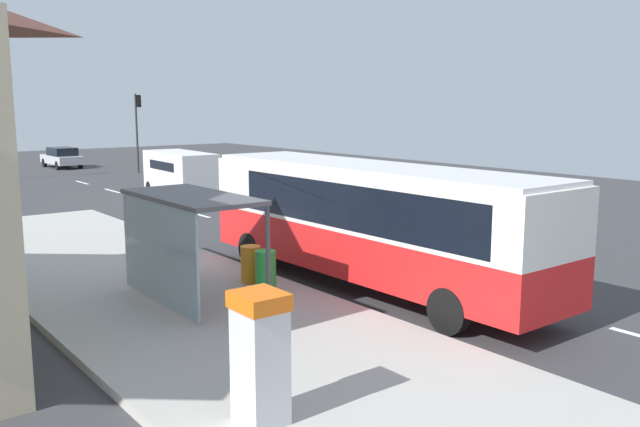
{
  "coord_description": "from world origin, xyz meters",
  "views": [
    {
      "loc": [
        -13.13,
        -12.08,
        4.75
      ],
      "look_at": [
        -1.0,
        3.68,
        1.5
      ],
      "focal_mm": 37.93,
      "sensor_mm": 36.0,
      "label": 1
    }
  ],
  "objects_px": {
    "recycling_bin_orange": "(251,264)",
    "recycling_bin_green": "(266,269)",
    "sedan_near": "(62,157)",
    "traffic_light_far_side": "(0,124)",
    "ticket_machine": "(260,357)",
    "traffic_light_near_side": "(138,121)",
    "white_van": "(180,171)",
    "bus_shelter": "(179,221)",
    "bus": "(369,218)"
  },
  "relations": [
    {
      "from": "ticket_machine",
      "to": "bus_shelter",
      "type": "distance_m",
      "value": 6.51
    },
    {
      "from": "sedan_near",
      "to": "traffic_light_near_side",
      "type": "relative_size",
      "value": 0.82
    },
    {
      "from": "recycling_bin_green",
      "to": "recycling_bin_orange",
      "type": "bearing_deg",
      "value": 90.0
    },
    {
      "from": "traffic_light_near_side",
      "to": "ticket_machine",
      "type": "bearing_deg",
      "value": -110.31
    },
    {
      "from": "recycling_bin_orange",
      "to": "traffic_light_near_side",
      "type": "bearing_deg",
      "value": 72.25
    },
    {
      "from": "ticket_machine",
      "to": "traffic_light_near_side",
      "type": "relative_size",
      "value": 0.36
    },
    {
      "from": "recycling_bin_orange",
      "to": "bus_shelter",
      "type": "bearing_deg",
      "value": -166.52
    },
    {
      "from": "recycling_bin_orange",
      "to": "traffic_light_near_side",
      "type": "relative_size",
      "value": 0.18
    },
    {
      "from": "white_van",
      "to": "traffic_light_far_side",
      "type": "xyz_separation_m",
      "value": [
        -5.3,
        13.97,
        2.15
      ]
    },
    {
      "from": "traffic_light_far_side",
      "to": "recycling_bin_orange",
      "type": "bearing_deg",
      "value": -92.02
    },
    {
      "from": "recycling_bin_green",
      "to": "traffic_light_far_side",
      "type": "height_order",
      "value": "traffic_light_far_side"
    },
    {
      "from": "recycling_bin_orange",
      "to": "traffic_light_far_side",
      "type": "relative_size",
      "value": 0.18
    },
    {
      "from": "bus",
      "to": "bus_shelter",
      "type": "distance_m",
      "value": 4.86
    },
    {
      "from": "sedan_near",
      "to": "ticket_machine",
      "type": "xyz_separation_m",
      "value": [
        -10.5,
        -43.83,
        0.38
      ]
    },
    {
      "from": "white_van",
      "to": "recycling_bin_orange",
      "type": "height_order",
      "value": "white_van"
    },
    {
      "from": "sedan_near",
      "to": "recycling_bin_orange",
      "type": "relative_size",
      "value": 4.69
    },
    {
      "from": "sedan_near",
      "to": "traffic_light_far_side",
      "type": "bearing_deg",
      "value": -131.88
    },
    {
      "from": "white_van",
      "to": "sedan_near",
      "type": "height_order",
      "value": "white_van"
    },
    {
      "from": "traffic_light_near_side",
      "to": "bus",
      "type": "bearing_deg",
      "value": -102.68
    },
    {
      "from": "bus_shelter",
      "to": "recycling_bin_green",
      "type": "bearing_deg",
      "value": -4.38
    },
    {
      "from": "traffic_light_near_side",
      "to": "sedan_near",
      "type": "bearing_deg",
      "value": 115.06
    },
    {
      "from": "ticket_machine",
      "to": "bus_shelter",
      "type": "xyz_separation_m",
      "value": [
        1.79,
        6.19,
        0.93
      ]
    },
    {
      "from": "sedan_near",
      "to": "white_van",
      "type": "bearing_deg",
      "value": -90.29
    },
    {
      "from": "traffic_light_far_side",
      "to": "traffic_light_near_side",
      "type": "bearing_deg",
      "value": -5.32
    },
    {
      "from": "recycling_bin_orange",
      "to": "bus_shelter",
      "type": "height_order",
      "value": "bus_shelter"
    },
    {
      "from": "ticket_machine",
      "to": "recycling_bin_orange",
      "type": "bearing_deg",
      "value": 59.24
    },
    {
      "from": "bus",
      "to": "traffic_light_far_side",
      "type": "xyz_separation_m",
      "value": [
        -1.39,
        32.83,
        1.65
      ]
    },
    {
      "from": "sedan_near",
      "to": "bus_shelter",
      "type": "height_order",
      "value": "bus_shelter"
    },
    {
      "from": "bus_shelter",
      "to": "white_van",
      "type": "bearing_deg",
      "value": 63.97
    },
    {
      "from": "bus",
      "to": "bus_shelter",
      "type": "relative_size",
      "value": 2.76
    },
    {
      "from": "recycling_bin_orange",
      "to": "ticket_machine",
      "type": "bearing_deg",
      "value": -120.76
    },
    {
      "from": "bus",
      "to": "traffic_light_far_side",
      "type": "bearing_deg",
      "value": 92.43
    },
    {
      "from": "bus",
      "to": "traffic_light_far_side",
      "type": "relative_size",
      "value": 2.09
    },
    {
      "from": "bus",
      "to": "recycling_bin_green",
      "type": "distance_m",
      "value": 2.95
    },
    {
      "from": "recycling_bin_orange",
      "to": "recycling_bin_green",
      "type": "bearing_deg",
      "value": -90.0
    },
    {
      "from": "ticket_machine",
      "to": "recycling_bin_green",
      "type": "bearing_deg",
      "value": 56.4
    },
    {
      "from": "white_van",
      "to": "traffic_light_far_side",
      "type": "distance_m",
      "value": 15.1
    },
    {
      "from": "bus_shelter",
      "to": "traffic_light_near_side",
      "type": "bearing_deg",
      "value": 68.87
    },
    {
      "from": "sedan_near",
      "to": "traffic_light_far_side",
      "type": "xyz_separation_m",
      "value": [
        -5.41,
        -6.03,
        2.7
      ]
    },
    {
      "from": "recycling_bin_orange",
      "to": "traffic_light_far_side",
      "type": "bearing_deg",
      "value": 87.98
    },
    {
      "from": "ticket_machine",
      "to": "traffic_light_near_side",
      "type": "height_order",
      "value": "traffic_light_near_side"
    },
    {
      "from": "sedan_near",
      "to": "bus_shelter",
      "type": "distance_m",
      "value": 38.66
    },
    {
      "from": "recycling_bin_orange",
      "to": "traffic_light_far_side",
      "type": "xyz_separation_m",
      "value": [
        1.1,
        31.08,
        2.84
      ]
    },
    {
      "from": "ticket_machine",
      "to": "traffic_light_far_side",
      "type": "bearing_deg",
      "value": 82.32
    },
    {
      "from": "recycling_bin_green",
      "to": "traffic_light_far_side",
      "type": "xyz_separation_m",
      "value": [
        1.1,
        31.78,
        2.84
      ]
    },
    {
      "from": "white_van",
      "to": "sedan_near",
      "type": "relative_size",
      "value": 1.19
    },
    {
      "from": "white_van",
      "to": "ticket_machine",
      "type": "relative_size",
      "value": 2.73
    },
    {
      "from": "traffic_light_far_side",
      "to": "recycling_bin_green",
      "type": "bearing_deg",
      "value": -91.98
    },
    {
      "from": "traffic_light_near_side",
      "to": "bus_shelter",
      "type": "xyz_separation_m",
      "value": [
        -11.91,
        -30.81,
        -1.47
      ]
    },
    {
      "from": "recycling_bin_green",
      "to": "recycling_bin_orange",
      "type": "height_order",
      "value": "same"
    }
  ]
}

